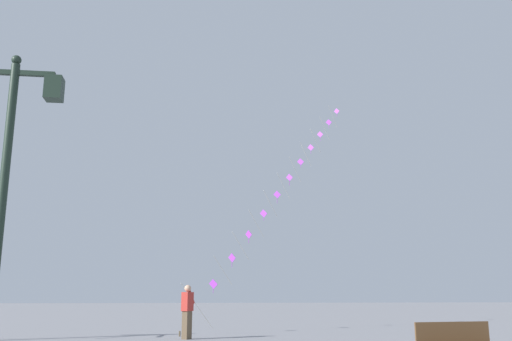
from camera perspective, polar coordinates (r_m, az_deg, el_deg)
ground_plane at (r=20.66m, az=-9.50°, el=-16.35°), size 160.00×160.00×0.00m
twin_lantern_lamp_post at (r=9.81m, az=-24.19°, el=1.87°), size 1.57×0.28×5.32m
kite_train at (r=26.65m, az=2.75°, el=-1.72°), size 9.17×11.45×12.48m
kite_flyer at (r=18.69m, az=-7.06°, el=-14.06°), size 0.46×0.60×1.71m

